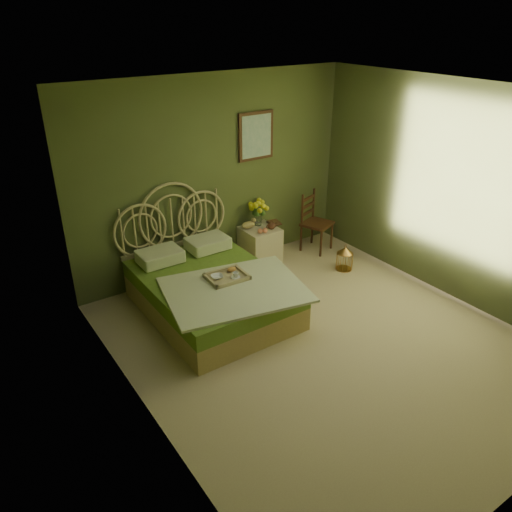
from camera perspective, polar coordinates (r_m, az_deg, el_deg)
floor at (r=5.59m, az=7.72°, el=-9.71°), size 4.50×4.50×0.00m
ceiling at (r=4.58m, az=9.77°, el=17.62°), size 4.50×4.50×0.00m
wall_back at (r=6.64m, az=-4.66°, el=9.08°), size 4.00×0.00×4.00m
wall_left at (r=3.98m, az=-13.23°, el=-4.07°), size 0.00×4.50×4.50m
wall_right at (r=6.40m, az=22.07°, el=6.51°), size 0.00×4.50×4.50m
wall_art at (r=6.83m, az=0.01°, el=13.55°), size 0.54×0.04×0.64m
bed at (r=5.96m, az=-5.33°, el=-3.66°), size 1.71×2.16×1.34m
nightstand at (r=7.05m, az=0.42°, el=1.91°), size 0.48×0.48×0.95m
chair at (r=7.46m, az=6.67°, el=4.37°), size 0.50×0.50×0.89m
birdcage at (r=7.02m, az=10.10°, el=-0.29°), size 0.22×0.22×0.34m
book_lower at (r=7.07m, az=1.56°, el=3.63°), size 0.17×0.21×0.02m
book_upper at (r=7.06m, az=1.57°, el=3.78°), size 0.20×0.23×0.02m
cereal_bowl at (r=5.70m, az=-4.47°, el=-2.38°), size 0.17×0.17×0.03m
coffee_cup at (r=5.69m, az=-2.35°, el=-2.19°), size 0.08×0.08×0.07m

